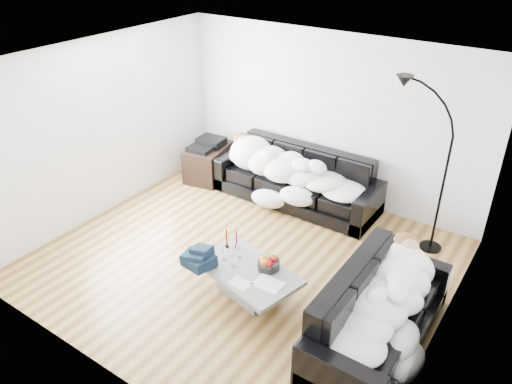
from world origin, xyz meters
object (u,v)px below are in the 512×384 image
Objects in this scene: sleeper_right at (382,295)px; wine_glass_c at (233,260)px; floor_lamp at (443,183)px; sleeper_back at (295,166)px; shoes at (243,278)px; sofa_right at (380,311)px; coffee_table at (247,282)px; candle_left at (227,239)px; av_cabinet at (209,162)px; wine_glass_a at (239,251)px; sofa_back at (296,178)px; wine_glass_b at (224,253)px; fruit_bowl at (269,262)px; stereo at (208,143)px; candle_right at (237,239)px.

sleeper_right is 9.38× the size of wine_glass_c.
wine_glass_c is at bearing -132.91° from floor_lamp.
wine_glass_c is (0.48, -2.24, -0.18)m from sleeper_back.
shoes is at bearing 92.31° from wine_glass_c.
coffee_table is at bearing 95.77° from sofa_right.
av_cabinet is at bearing 134.31° from candle_left.
av_cabinet is (-2.11, 1.98, -0.17)m from wine_glass_a.
sofa_back is 13.78× the size of wine_glass_c.
sofa_back is 3.11× the size of av_cabinet.
sleeper_back is 2.23m from wine_glass_b.
sofa_right is at bearing -94.54° from floor_lamp.
stereo is (-2.52, 1.96, 0.19)m from fruit_bowl.
candle_right is 0.30× the size of av_cabinet.
sofa_back is 2.35m from coffee_table.
shoes is 2.83m from floor_lamp.
sleeper_back is 8.14× the size of fruit_bowl.
sleeper_right is 2.05m from candle_left.
wine_glass_c is 3.06m from av_cabinet.
candle_left is 0.59× the size of stereo.
wine_glass_b is at bearing -85.87° from candle_right.
coffee_table is at bearing -73.92° from sofa_back.
fruit_bowl is (0.85, -2.04, -0.19)m from sleeper_back.
sleeper_right is 2.08m from floor_lamp.
sofa_right is 1.92m from wine_glass_b.
floor_lamp reaches higher than candle_right.
fruit_bowl is 0.13× the size of floor_lamp.
sofa_back and sleeper_right have the same top height.
wine_glass_a is at bearing -78.29° from sofa_back.
sleeper_right is 1.41× the size of coffee_table.
sleeper_right is 1.76m from wine_glass_c.
floor_lamp is (1.87, 2.21, 0.55)m from wine_glass_b.
sleeper_back reaches higher than candle_left.
sleeper_right is at bearing -1.79° from candle_left.
sleeper_back is 1.75× the size of coffee_table.
candle_left is at bearing 175.00° from fruit_bowl.
av_cabinet is at bearing 142.12° from fruit_bowl.
coffee_table is (-1.58, -0.16, -0.24)m from sofa_right.
sofa_back is 2.04m from candle_left.
fruit_bowl reaches higher than shoes.
coffee_table is at bearing -20.86° from shoes.
coffee_table is 0.37m from wine_glass_a.
coffee_table is at bearing -140.10° from fruit_bowl.
wine_glass_c is at bearing -78.10° from sofa_back.
candle_right is 0.61× the size of shoes.
wine_glass_a is 0.21m from candle_right.
candle_left is (0.18, -1.98, -0.14)m from sleeper_back.
stereo is at bearing -175.62° from sofa_back.
wine_glass_b is at bearing 94.79° from sofa_right.
av_cabinet is at bearing 133.00° from wine_glass_b.
sofa_right is at bearing -43.21° from sofa_back.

